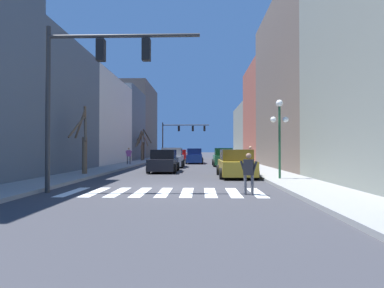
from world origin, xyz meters
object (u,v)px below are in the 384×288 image
(car_parked_right_far, at_px, (181,155))
(street_lamp_right_corner, at_px, (279,123))
(traffic_signal_near, at_px, (90,73))
(car_driving_away_lane, at_px, (172,158))
(pedestrian_on_left_sidewalk, at_px, (250,155))
(pedestrian_crossing_street, at_px, (249,170))
(street_tree_right_far, at_px, (141,145))
(traffic_signal_far, at_px, (181,132))
(pedestrian_near_right_corner, at_px, (129,154))
(car_parked_right_mid, at_px, (236,164))
(car_parked_left_near, at_px, (164,161))
(car_driving_toward_lane, at_px, (223,158))
(street_tree_right_near, at_px, (84,142))
(street_tree_left_far, at_px, (143,145))
(car_parked_right_near, at_px, (195,156))

(car_parked_right_far, bearing_deg, street_lamp_right_corner, 13.77)
(traffic_signal_near, distance_m, car_driving_away_lane, 16.40)
(street_lamp_right_corner, relative_size, pedestrian_on_left_sidewalk, 2.36)
(pedestrian_crossing_street, distance_m, street_tree_right_far, 29.65)
(traffic_signal_far, relative_size, pedestrian_near_right_corner, 4.47)
(car_parked_right_mid, height_order, pedestrian_near_right_corner, pedestrian_near_right_corner)
(car_driving_away_lane, bearing_deg, traffic_signal_far, -178.43)
(car_parked_left_near, xyz_separation_m, pedestrian_crossing_street, (4.45, -10.72, 0.15))
(car_parked_right_mid, xyz_separation_m, car_driving_toward_lane, (0.06, 11.13, 0.04))
(street_tree_right_near, bearing_deg, car_parked_right_far, 80.86)
(pedestrian_crossing_street, height_order, street_tree_left_far, street_tree_left_far)
(street_lamp_right_corner, bearing_deg, street_tree_right_near, 167.14)
(street_lamp_right_corner, height_order, street_tree_left_far, street_tree_left_far)
(pedestrian_near_right_corner, xyz_separation_m, pedestrian_on_left_sidewalk, (10.97, -5.95, 0.06))
(street_lamp_right_corner, bearing_deg, car_parked_left_near, 138.29)
(car_driving_toward_lane, bearing_deg, pedestrian_near_right_corner, 88.96)
(street_lamp_right_corner, xyz_separation_m, street_tree_right_far, (-11.97, 23.37, -0.92))
(car_driving_away_lane, relative_size, pedestrian_crossing_street, 2.70)
(street_lamp_right_corner, xyz_separation_m, street_tree_left_far, (-12.05, 25.57, -0.89))
(traffic_signal_near, distance_m, street_tree_right_far, 28.02)
(car_parked_right_near, bearing_deg, pedestrian_near_right_corner, 127.75)
(car_driving_toward_lane, height_order, street_tree_right_far, street_tree_right_far)
(car_parked_right_far, relative_size, pedestrian_on_left_sidewalk, 2.77)
(pedestrian_near_right_corner, height_order, street_tree_right_near, street_tree_right_near)
(car_parked_right_far, distance_m, car_driving_toward_lane, 16.41)
(car_parked_right_near, distance_m, street_tree_right_far, 8.72)
(car_driving_toward_lane, height_order, street_tree_right_near, street_tree_right_near)
(car_driving_away_lane, height_order, pedestrian_near_right_corner, pedestrian_near_right_corner)
(traffic_signal_far, bearing_deg, car_driving_toward_lane, -73.10)
(pedestrian_near_right_corner, distance_m, pedestrian_on_left_sidewalk, 12.48)
(car_driving_away_lane, distance_m, street_tree_left_far, 15.07)
(street_tree_right_far, bearing_deg, car_parked_right_mid, -64.66)
(car_parked_right_far, xyz_separation_m, street_tree_right_near, (-4.25, -26.42, 1.36))
(car_parked_left_near, relative_size, pedestrian_on_left_sidewalk, 2.59)
(traffic_signal_near, height_order, street_tree_right_far, traffic_signal_near)
(car_driving_away_lane, bearing_deg, car_parked_right_mid, 27.08)
(car_driving_toward_lane, bearing_deg, pedestrian_on_left_sidewalk, -163.69)
(car_parked_left_near, bearing_deg, car_parked_right_mid, 52.00)
(car_parked_right_near, relative_size, street_tree_left_far, 1.11)
(traffic_signal_near, relative_size, car_parked_right_near, 1.36)
(car_parked_left_near, height_order, pedestrian_crossing_street, car_parked_left_near)
(street_lamp_right_corner, distance_m, car_parked_right_mid, 3.83)
(car_driving_toward_lane, xyz_separation_m, pedestrian_crossing_street, (-0.42, -18.09, 0.10))
(street_lamp_right_corner, relative_size, car_driving_away_lane, 0.99)
(traffic_signal_far, height_order, street_tree_right_near, traffic_signal_far)
(car_parked_left_near, bearing_deg, pedestrian_near_right_corner, -149.66)
(traffic_signal_near, bearing_deg, pedestrian_crossing_street, -3.17)
(street_lamp_right_corner, xyz_separation_m, car_parked_right_near, (-4.81, 18.57, -2.27))
(car_parked_right_far, height_order, street_tree_left_far, street_tree_left_far)
(traffic_signal_far, height_order, street_tree_left_far, traffic_signal_far)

